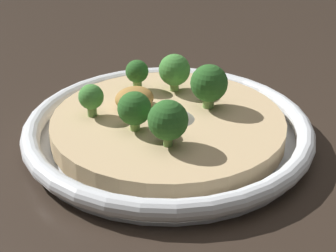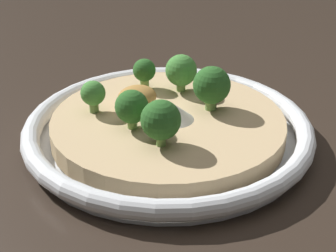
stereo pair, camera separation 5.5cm
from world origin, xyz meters
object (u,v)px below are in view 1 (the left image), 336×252
object	(u,v)px
broccoli_back_right	(174,70)
broccoli_back_left	(91,98)
risotto_bowl	(168,128)
broccoli_front_left	(168,121)
broccoli_right	(209,84)
broccoli_left	(134,109)
broccoli_back	(137,72)

from	to	relation	value
broccoli_back_right	broccoli_back_left	size ratio (longest dim) A/B	1.24
risotto_bowl	broccoli_back_left	world-z (taller)	broccoli_back_left
risotto_bowl	broccoli_back_left	xyz separation A→B (m)	(-0.04, 0.07, 0.04)
risotto_bowl	broccoli_front_left	bearing A→B (deg)	-148.89
broccoli_right	broccoli_left	world-z (taller)	broccoli_right
broccoli_left	broccoli_back_right	bearing A→B (deg)	8.13
broccoli_back_right	broccoli_right	bearing A→B (deg)	-109.23
broccoli_front_left	broccoli_left	bearing A→B (deg)	77.76
risotto_bowl	broccoli_back	bearing A→B (deg)	57.96
broccoli_back_right	broccoli_left	world-z (taller)	broccoli_back_right
broccoli_back_left	broccoli_back_right	bearing A→B (deg)	-22.24
broccoli_front_left	broccoli_back_right	distance (m)	0.13
broccoli_back_right	broccoli_left	distance (m)	0.11
broccoli_left	broccoli_front_left	bearing A→B (deg)	-102.24
broccoli_front_left	broccoli_back	size ratio (longest dim) A/B	1.29
broccoli_right	broccoli_back_left	size ratio (longest dim) A/B	1.37
broccoli_right	broccoli_back_left	world-z (taller)	broccoli_right
broccoli_left	broccoli_back_left	distance (m)	0.06
risotto_bowl	broccoli_front_left	world-z (taller)	broccoli_front_left
broccoli_back	broccoli_right	bearing A→B (deg)	-89.34
broccoli_back_right	broccoli_back	distance (m)	0.04
risotto_bowl	broccoli_left	bearing A→B (deg)	160.78
risotto_bowl	broccoli_back	distance (m)	0.09
broccoli_back_right	broccoli_back_left	distance (m)	0.11
broccoli_back	risotto_bowl	bearing A→B (deg)	-122.04
broccoli_back_left	broccoli_front_left	bearing A→B (deg)	-96.52
broccoli_front_left	broccoli_left	xyz separation A→B (m)	(0.01, 0.05, -0.00)
broccoli_right	broccoli_back_left	distance (m)	0.13
risotto_bowl	broccoli_back_left	size ratio (longest dim) A/B	8.69
risotto_bowl	broccoli_back	world-z (taller)	broccoli_back
broccoli_back	broccoli_back_left	size ratio (longest dim) A/B	1.02
broccoli_back_right	broccoli_right	size ratio (longest dim) A/B	0.90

